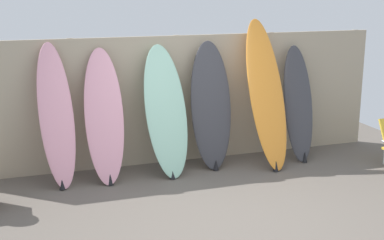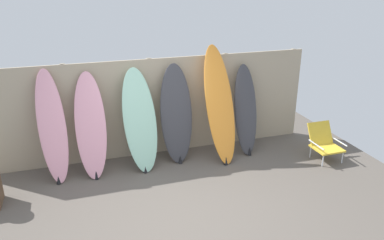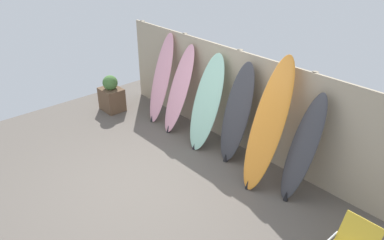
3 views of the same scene
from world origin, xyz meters
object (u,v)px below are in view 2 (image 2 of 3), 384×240
object	(u,v)px
surfboard_pink_0	(52,127)
surfboard_pink_1	(91,126)
surfboard_orange_4	(220,105)
surfboard_charcoal_3	(176,114)
surfboard_charcoal_5	(246,110)
beach_chair	(324,142)
surfboard_seafoam_2	(140,121)

from	to	relation	value
surfboard_pink_0	surfboard_pink_1	bearing A→B (deg)	-2.49
surfboard_pink_1	surfboard_orange_4	world-z (taller)	surfboard_orange_4
surfboard_pink_1	surfboard_charcoal_3	bearing A→B (deg)	1.37
surfboard_charcoal_3	surfboard_charcoal_5	world-z (taller)	surfboard_charcoal_3
beach_chair	surfboard_seafoam_2	bearing A→B (deg)	178.71
beach_chair	surfboard_pink_1	bearing A→B (deg)	-179.29
surfboard_pink_1	surfboard_seafoam_2	xyz separation A→B (m)	(0.81, -0.04, 0.02)
surfboard_pink_1	surfboard_orange_4	size ratio (longest dim) A/B	0.83
surfboard_charcoal_3	surfboard_pink_1	bearing A→B (deg)	-178.63
surfboard_seafoam_2	beach_chair	size ratio (longest dim) A/B	2.71
surfboard_charcoal_3	beach_chair	size ratio (longest dim) A/B	2.76
surfboard_charcoal_5	beach_chair	xyz separation A→B (m)	(1.24, -0.75, -0.48)
surfboard_pink_0	surfboard_charcoal_5	xyz separation A→B (m)	(3.39, -0.03, -0.08)
surfboard_pink_0	beach_chair	distance (m)	4.73
surfboard_charcoal_5	beach_chair	bearing A→B (deg)	-31.39
surfboard_charcoal_3	beach_chair	world-z (taller)	surfboard_charcoal_3
surfboard_pink_0	surfboard_charcoal_5	bearing A→B (deg)	-0.49
surfboard_charcoal_5	beach_chair	size ratio (longest dim) A/B	2.59
surfboard_pink_1	surfboard_seafoam_2	distance (m)	0.81
surfboard_pink_1	surfboard_charcoal_3	xyz separation A→B (m)	(1.47, 0.04, 0.03)
surfboard_charcoal_3	surfboard_charcoal_5	distance (m)	1.33
surfboard_charcoal_5	surfboard_pink_1	bearing A→B (deg)	179.94
surfboard_charcoal_3	surfboard_orange_4	size ratio (longest dim) A/B	0.86
beach_chair	surfboard_pink_0	bearing A→B (deg)	-178.27
beach_chair	surfboard_orange_4	bearing A→B (deg)	171.72
surfboard_seafoam_2	surfboard_orange_4	bearing A→B (deg)	-3.20
surfboard_seafoam_2	surfboard_charcoal_3	distance (m)	0.66
surfboard_pink_1	beach_chair	size ratio (longest dim) A/B	2.68
surfboard_pink_0	beach_chair	world-z (taller)	surfboard_pink_0
surfboard_pink_0	surfboard_orange_4	size ratio (longest dim) A/B	0.88
surfboard_seafoam_2	surfboard_charcoal_3	size ratio (longest dim) A/B	0.98
surfboard_seafoam_2	beach_chair	distance (m)	3.34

